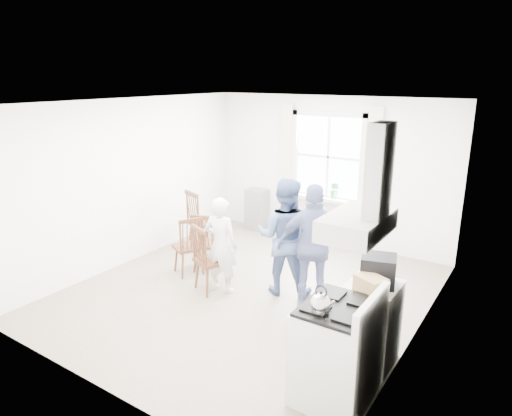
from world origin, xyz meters
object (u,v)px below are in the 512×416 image
(windsor_chair_a, at_px, (205,237))
(stereo_stack, at_px, (378,270))
(low_cabinet, at_px, (371,324))
(person_left, at_px, (221,245))
(person_right, at_px, (314,246))
(gas_stove, at_px, (337,351))
(windsor_chair_c, at_px, (190,240))
(person_mid, at_px, (285,237))
(windsor_chair_b, at_px, (204,252))

(windsor_chair_a, bearing_deg, stereo_stack, -15.32)
(low_cabinet, relative_size, windsor_chair_a, 0.95)
(windsor_chair_a, bearing_deg, person_left, -31.79)
(stereo_stack, distance_m, person_right, 1.38)
(person_left, relative_size, person_right, 0.83)
(gas_stove, relative_size, windsor_chair_c, 1.20)
(gas_stove, bearing_deg, stereo_stack, 82.78)
(windsor_chair_c, height_order, person_right, person_right)
(person_left, relative_size, person_mid, 0.84)
(low_cabinet, bearing_deg, windsor_chair_c, 168.50)
(low_cabinet, height_order, stereo_stack, stereo_stack)
(windsor_chair_b, distance_m, person_left, 0.25)
(gas_stove, xyz_separation_m, person_right, (-1.01, 1.53, 0.33))
(stereo_stack, relative_size, person_mid, 0.25)
(windsor_chair_b, relative_size, person_right, 0.60)
(windsor_chair_a, distance_m, person_left, 0.69)
(stereo_stack, bearing_deg, person_mid, 150.58)
(windsor_chair_a, relative_size, person_mid, 0.58)
(low_cabinet, xyz_separation_m, person_left, (-2.32, 0.46, 0.23))
(person_right, bearing_deg, stereo_stack, 117.49)
(windsor_chair_b, height_order, windsor_chair_c, windsor_chair_b)
(gas_stove, relative_size, windsor_chair_b, 1.15)
(gas_stove, bearing_deg, person_right, 123.50)
(windsor_chair_b, bearing_deg, person_right, 20.11)
(windsor_chair_b, bearing_deg, windsor_chair_c, 149.70)
(windsor_chair_c, distance_m, person_right, 1.96)
(windsor_chair_c, xyz_separation_m, person_mid, (1.44, 0.31, 0.25))
(windsor_chair_c, distance_m, person_left, 0.72)
(windsor_chair_c, relative_size, person_left, 0.68)
(windsor_chair_a, xyz_separation_m, person_mid, (1.33, 0.10, 0.24))
(stereo_stack, height_order, person_left, person_left)
(gas_stove, relative_size, low_cabinet, 1.24)
(person_right, bearing_deg, gas_stove, 97.01)
(windsor_chair_a, relative_size, windsor_chair_b, 0.97)
(stereo_stack, height_order, windsor_chair_c, stereo_stack)
(windsor_chair_b, xyz_separation_m, person_mid, (0.92, 0.62, 0.22))
(low_cabinet, distance_m, person_left, 2.37)
(low_cabinet, xyz_separation_m, stereo_stack, (0.02, 0.02, 0.60))
(low_cabinet, height_order, windsor_chair_b, windsor_chair_b)
(person_mid, bearing_deg, gas_stove, 114.64)
(low_cabinet, relative_size, person_left, 0.66)
(gas_stove, distance_m, windsor_chair_b, 2.63)
(gas_stove, distance_m, windsor_chair_c, 3.23)
(gas_stove, bearing_deg, windsor_chair_a, 151.67)
(windsor_chair_c, bearing_deg, person_left, -12.07)
(stereo_stack, relative_size, windsor_chair_c, 0.44)
(low_cabinet, distance_m, windsor_chair_a, 3.02)
(low_cabinet, bearing_deg, person_right, 142.59)
(windsor_chair_c, bearing_deg, stereo_stack, -10.98)
(gas_stove, height_order, person_right, person_right)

